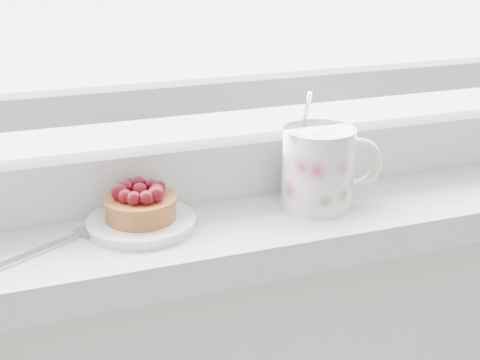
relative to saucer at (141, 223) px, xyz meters
name	(u,v)px	position (x,y,z in m)	size (l,w,h in m)	color
saucer	(141,223)	(0.00, 0.00, 0.00)	(0.12, 0.12, 0.01)	white
raspberry_tart	(140,202)	(0.00, 0.00, 0.03)	(0.08, 0.08, 0.04)	brown
floral_mug	(321,166)	(0.22, -0.01, 0.05)	(0.13, 0.10, 0.14)	silver
fork	(51,246)	(-0.10, -0.02, 0.00)	(0.18, 0.12, 0.00)	silver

